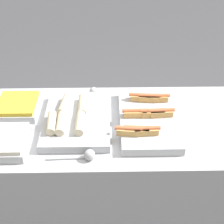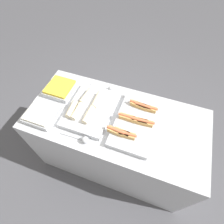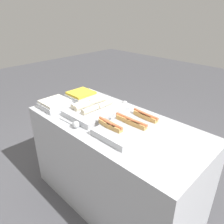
{
  "view_description": "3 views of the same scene",
  "coord_description": "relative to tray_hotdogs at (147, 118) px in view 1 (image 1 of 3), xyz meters",
  "views": [
    {
      "loc": [
        -0.06,
        -1.41,
        2.05
      ],
      "look_at": [
        -0.04,
        0.0,
        0.96
      ],
      "focal_mm": 50.0,
      "sensor_mm": 36.0,
      "label": 1
    },
    {
      "loc": [
        0.25,
        -0.8,
        2.15
      ],
      "look_at": [
        -0.04,
        0.0,
        0.96
      ],
      "focal_mm": 28.0,
      "sensor_mm": 36.0,
      "label": 2
    },
    {
      "loc": [
        1.11,
        -1.17,
        1.76
      ],
      "look_at": [
        -0.04,
        0.0,
        0.96
      ],
      "focal_mm": 35.0,
      "sensor_mm": 36.0,
      "label": 3
    }
  ],
  "objects": [
    {
      "name": "ground_plane",
      "position": [
        -0.17,
        0.0,
        -0.92
      ],
      "size": [
        12.0,
        12.0,
        0.0
      ],
      "primitive_type": "plane",
      "color": "#4C4C51"
    },
    {
      "name": "counter",
      "position": [
        -0.17,
        0.0,
        -0.48
      ],
      "size": [
        1.59,
        0.76,
        0.88
      ],
      "color": "#B7BABF",
      "rests_on": "ground_plane"
    },
    {
      "name": "tray_side_front",
      "position": [
        -0.78,
        -0.19,
        0.0
      ],
      "size": [
        0.25,
        0.26,
        0.07
      ],
      "color": "#B7BABF",
      "rests_on": "counter"
    },
    {
      "name": "tray_side_back",
      "position": [
        -0.78,
        0.12,
        0.0
      ],
      "size": [
        0.25,
        0.26,
        0.07
      ],
      "color": "#B7BABF",
      "rests_on": "counter"
    },
    {
      "name": "tray_wraps",
      "position": [
        -0.42,
        -0.0,
        -0.0
      ],
      "size": [
        0.38,
        0.51,
        0.1
      ],
      "color": "#B7BABF",
      "rests_on": "counter"
    },
    {
      "name": "tray_hotdogs",
      "position": [
        0.0,
        0.0,
        0.0
      ],
      "size": [
        0.36,
        0.56,
        0.1
      ],
      "color": "#B7BABF",
      "rests_on": "counter"
    },
    {
      "name": "serving_spoon_near",
      "position": [
        -0.34,
        -0.29,
        -0.01
      ],
      "size": [
        0.25,
        0.06,
        0.06
      ],
      "color": "#B2B5BA",
      "rests_on": "counter"
    },
    {
      "name": "serving_spoon_far",
      "position": [
        -0.33,
        0.29,
        -0.01
      ],
      "size": [
        0.26,
        0.06,
        0.06
      ],
      "color": "#B2B5BA",
      "rests_on": "counter"
    }
  ]
}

